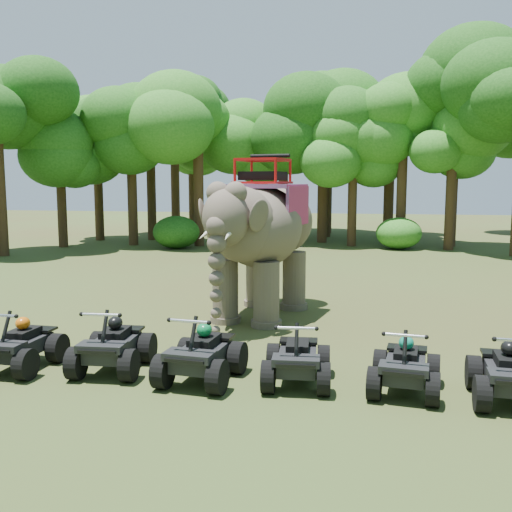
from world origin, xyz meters
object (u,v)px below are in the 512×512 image
at_px(atv_0, 19,338).
at_px(atv_4, 405,359).
at_px(atv_5, 510,366).
at_px(elephant, 261,236).
at_px(atv_3, 297,351).
at_px(atv_2, 201,346).
at_px(atv_1, 113,338).

distance_m(atv_0, atv_4, 7.29).
xyz_separation_m(atv_0, atv_5, (8.95, -0.03, 0.00)).
bearing_deg(atv_5, atv_0, -177.03).
distance_m(elephant, atv_3, 5.59).
height_order(atv_2, atv_4, atv_2).
bearing_deg(atv_0, atv_4, 2.40).
relative_size(elephant, atv_5, 3.11).
bearing_deg(atv_5, atv_1, -179.08).
bearing_deg(elephant, atv_1, -99.77).
bearing_deg(atv_3, atv_5, -7.73).
xyz_separation_m(atv_3, atv_5, (3.54, -0.23, 0.02)).
xyz_separation_m(atv_1, atv_3, (3.57, -0.06, -0.04)).
xyz_separation_m(elephant, atv_2, (-0.16, -5.30, -1.53)).
bearing_deg(atv_2, atv_4, 7.10).
distance_m(elephant, atv_1, 5.67).
distance_m(atv_1, atv_5, 7.12).
relative_size(atv_4, atv_5, 0.96).
bearing_deg(atv_3, atv_2, -178.44).
height_order(atv_1, atv_3, atv_1).
distance_m(elephant, atv_5, 7.57).
bearing_deg(atv_4, atv_2, -171.61).
bearing_deg(atv_2, atv_0, -174.14).
distance_m(atv_1, atv_4, 5.46).
xyz_separation_m(atv_0, atv_3, (5.40, 0.19, -0.02)).
relative_size(atv_3, atv_4, 1.02).
relative_size(elephant, atv_0, 3.12).
relative_size(atv_1, atv_5, 1.03).
relative_size(atv_3, atv_5, 0.97).
xyz_separation_m(elephant, atv_5, (5.12, -5.36, -1.56)).
xyz_separation_m(atv_4, atv_5, (1.66, -0.15, 0.03)).
bearing_deg(atv_2, atv_5, 4.95).
bearing_deg(elephant, atv_3, -61.23).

